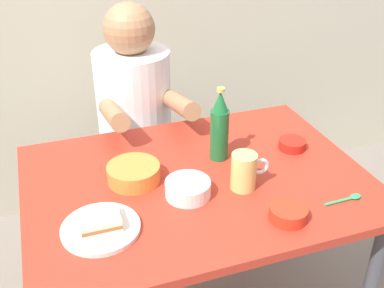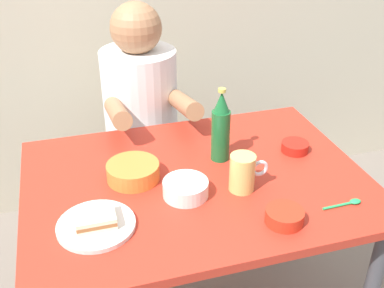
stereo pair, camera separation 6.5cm
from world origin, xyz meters
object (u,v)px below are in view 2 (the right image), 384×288
at_px(sauce_bowl_chili, 285,216).
at_px(beer_mug, 243,173).
at_px(person_seated, 141,98).
at_px(stool, 145,177).
at_px(plate_orange, 96,225).
at_px(dining_table, 196,201).
at_px(beer_bottle, 221,128).
at_px(sandwich, 95,218).

bearing_deg(sauce_bowl_chili, beer_mug, 106.44).
xyz_separation_m(person_seated, beer_mug, (0.18, -0.72, 0.03)).
distance_m(stool, plate_orange, 0.92).
bearing_deg(dining_table, sauce_bowl_chili, -58.11).
height_order(stool, person_seated, person_seated).
height_order(beer_mug, sauce_bowl_chili, beer_mug).
bearing_deg(person_seated, sauce_bowl_chili, -75.13).
bearing_deg(beer_bottle, dining_table, -140.25).
bearing_deg(person_seated, dining_table, -84.09).
xyz_separation_m(beer_mug, beer_bottle, (-0.01, 0.19, 0.06)).
height_order(sandwich, beer_bottle, beer_bottle).
relative_size(sandwich, beer_mug, 0.87).
distance_m(plate_orange, beer_mug, 0.47).
height_order(stool, sandwich, sandwich).
bearing_deg(sauce_bowl_chili, dining_table, 121.89).
xyz_separation_m(plate_orange, sauce_bowl_chili, (0.51, -0.13, 0.02)).
height_order(stool, sauce_bowl_chili, sauce_bowl_chili).
bearing_deg(person_seated, beer_mug, -75.53).
xyz_separation_m(dining_table, beer_mug, (0.12, -0.10, 0.15)).
bearing_deg(person_seated, stool, 90.00).
height_order(person_seated, beer_bottle, person_seated).
height_order(person_seated, sandwich, person_seated).
bearing_deg(beer_bottle, plate_orange, -151.05).
distance_m(person_seated, sauce_bowl_chili, 0.93).
relative_size(sandwich, sauce_bowl_chili, 1.00).
distance_m(sandwich, sauce_bowl_chili, 0.53).
xyz_separation_m(person_seated, plate_orange, (-0.27, -0.77, -0.02)).
distance_m(beer_mug, sauce_bowl_chili, 0.20).
height_order(beer_mug, beer_bottle, beer_bottle).
relative_size(stool, beer_mug, 3.57).
bearing_deg(stool, sandwich, -109.27).
distance_m(sandwich, beer_bottle, 0.52).
bearing_deg(plate_orange, stool, 70.73).
bearing_deg(plate_orange, dining_table, 24.70).
relative_size(plate_orange, beer_mug, 1.75).
relative_size(plate_orange, beer_bottle, 0.84).
distance_m(person_seated, sandwich, 0.82).
bearing_deg(sandwich, beer_mug, 7.29).
height_order(stool, plate_orange, plate_orange).
height_order(stool, beer_bottle, beer_bottle).
relative_size(dining_table, plate_orange, 5.00).
bearing_deg(plate_orange, beer_mug, 7.29).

